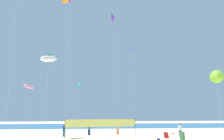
% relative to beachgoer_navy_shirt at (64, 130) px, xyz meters
% --- Properties ---
extents(ocean_band, '(120.00, 20.00, 0.01)m').
position_rel_beachgoer_navy_shirt_xyz_m(ocean_band, '(4.28, 23.22, -0.82)').
color(ocean_band, '#28608C').
rests_on(ocean_band, ground).
extents(beachgoer_navy_shirt, '(0.35, 0.35, 1.53)m').
position_rel_beachgoer_navy_shirt_xyz_m(beachgoer_navy_shirt, '(0.00, 0.00, 0.00)').
color(beachgoer_navy_shirt, '#19727A').
rests_on(beachgoer_navy_shirt, ground).
extents(beachgoer_white_shirt, '(0.39, 0.39, 1.70)m').
position_rel_beachgoer_navy_shirt_xyz_m(beachgoer_white_shirt, '(14.68, -1.57, 0.09)').
color(beachgoer_white_shirt, navy).
rests_on(beachgoer_white_shirt, ground).
extents(beachgoer_teal_shirt, '(0.37, 0.37, 1.60)m').
position_rel_beachgoer_navy_shirt_xyz_m(beachgoer_teal_shirt, '(3.17, 1.43, 0.03)').
color(beachgoer_teal_shirt, navy).
rests_on(beachgoer_teal_shirt, ground).
extents(beachgoer_coral_shirt, '(0.37, 0.37, 1.60)m').
position_rel_beachgoer_navy_shirt_xyz_m(beachgoer_coral_shirt, '(7.17, 2.35, 0.04)').
color(beachgoer_coral_shirt, '#EA7260').
rests_on(beachgoer_coral_shirt, ground).
extents(folding_beach_chair, '(0.52, 0.65, 0.89)m').
position_rel_beachgoer_navy_shirt_xyz_m(folding_beach_chair, '(11.56, -5.41, -0.35)').
color(folding_beach_chair, red).
rests_on(folding_beach_chair, ground).
extents(trash_barrel, '(0.56, 0.56, 0.94)m').
position_rel_beachgoer_navy_shirt_xyz_m(trash_barrel, '(13.30, -5.41, -0.35)').
color(trash_barrel, '#3F7F4C').
rests_on(trash_barrel, ground).
extents(volleyball_net, '(8.77, 1.98, 2.40)m').
position_rel_beachgoer_navy_shirt_xyz_m(volleyball_net, '(4.70, -1.64, 0.82)').
color(volleyball_net, '#4C4C51').
rests_on(volleyball_net, ground).
extents(beach_handbag, '(0.34, 0.17, 0.27)m').
position_rel_beachgoer_navy_shirt_xyz_m(beach_handbag, '(10.61, -5.52, -0.68)').
color(beach_handbag, navy).
rests_on(beach_handbag, ground).
extents(kite_white_inflatable, '(2.59, 2.21, 10.91)m').
position_rel_beachgoer_navy_shirt_xyz_m(kite_white_inflatable, '(-2.53, 0.56, 9.42)').
color(kite_white_inflatable, silver).
rests_on(kite_white_inflatable, ground).
extents(kite_blue_diamond, '(0.65, 0.65, 13.61)m').
position_rel_beachgoer_navy_shirt_xyz_m(kite_blue_diamond, '(10.31, 5.84, 12.21)').
color(kite_blue_diamond, silver).
rests_on(kite_blue_diamond, ground).
extents(kite_cyan_delta, '(0.54, 1.26, 8.29)m').
position_rel_beachgoer_navy_shirt_xyz_m(kite_cyan_delta, '(1.27, 8.90, 6.85)').
color(kite_cyan_delta, silver).
rests_on(kite_cyan_delta, ground).
extents(kite_pink_inflatable, '(1.98, 1.29, 7.78)m').
position_rel_beachgoer_navy_shirt_xyz_m(kite_pink_inflatable, '(-7.09, 8.42, 6.45)').
color(kite_pink_inflatable, silver).
rests_on(kite_pink_inflatable, ground).
extents(kite_violet_delta, '(1.02, 1.63, 20.61)m').
position_rel_beachgoer_navy_shirt_xyz_m(kite_violet_delta, '(7.13, 7.49, 18.98)').
color(kite_violet_delta, silver).
rests_on(kite_violet_delta, ground).
extents(kite_lime_delta, '(1.43, 1.18, 7.71)m').
position_rel_beachgoer_navy_shirt_xyz_m(kite_lime_delta, '(17.28, -6.39, 6.14)').
color(kite_lime_delta, silver).
rests_on(kite_lime_delta, ground).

